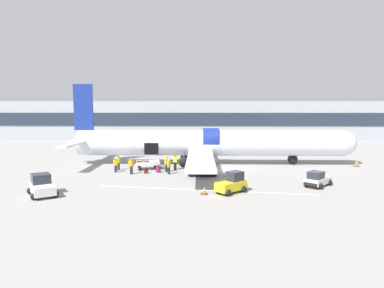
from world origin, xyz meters
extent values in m
plane|color=gray|center=(0.00, 0.00, 0.00)|extent=(500.00, 500.00, 0.00)
cube|color=silver|center=(-2.63, -9.90, 0.00)|extent=(18.95, 2.97, 0.01)
cube|color=#9EA3AD|center=(0.00, 37.45, 4.09)|extent=(105.48, 13.71, 8.17)
cube|color=#232D3D|center=(0.00, 30.54, 4.49)|extent=(103.37, 0.16, 2.62)
cylinder|color=silver|center=(-1.54, 3.48, 2.67)|extent=(33.01, 3.17, 3.17)
sphere|color=silver|center=(14.97, 3.48, 2.67)|extent=(3.01, 3.01, 3.01)
cone|color=silver|center=(-18.05, 3.48, 2.67)|extent=(3.64, 2.92, 2.92)
cylinder|color=navy|center=(-1.54, 3.44, 2.95)|extent=(1.98, 3.18, 3.18)
cube|color=navy|center=(-17.45, 3.48, 7.11)|extent=(2.38, 0.28, 5.70)
cube|color=silver|center=(-17.35, -0.41, 2.99)|extent=(1.16, 7.76, 0.20)
cube|color=silver|center=(-17.35, 7.36, 2.99)|extent=(1.16, 7.76, 0.20)
cube|color=silver|center=(-2.86, -3.93, 1.80)|extent=(2.75, 13.86, 0.40)
cube|color=silver|center=(-2.86, 10.88, 1.80)|extent=(2.75, 13.86, 0.40)
cylinder|color=#333842|center=(-2.66, -3.93, 1.02)|extent=(2.98, 1.98, 1.98)
cylinder|color=#333842|center=(-2.66, 10.88, 1.02)|extent=(2.98, 1.98, 1.98)
cube|color=black|center=(-8.80, 1.91, 2.11)|extent=(1.70, 0.12, 1.40)
cylinder|color=#56565B|center=(8.70, 3.48, 1.25)|extent=(0.22, 0.22, 1.25)
sphere|color=black|center=(8.70, 3.48, 0.62)|extent=(1.24, 1.24, 1.24)
cylinder|color=#56565B|center=(-4.84, 1.19, 1.25)|extent=(0.22, 0.22, 1.25)
sphere|color=black|center=(-4.84, 1.19, 0.62)|extent=(1.24, 1.24, 1.24)
cylinder|color=#56565B|center=(-4.84, 5.76, 1.25)|extent=(0.22, 0.22, 1.25)
sphere|color=black|center=(-4.84, 5.76, 0.62)|extent=(1.24, 1.24, 1.24)
cube|color=silver|center=(7.87, -8.20, 0.51)|extent=(2.98, 3.06, 0.55)
cube|color=#232833|center=(7.51, -8.58, 1.11)|extent=(1.73, 1.74, 0.64)
cube|color=black|center=(6.82, -9.32, 0.40)|extent=(0.94, 0.90, 0.27)
sphere|color=black|center=(6.72, -8.51, 0.28)|extent=(0.56, 0.56, 0.56)
sphere|color=black|center=(7.63, -9.36, 0.28)|extent=(0.56, 0.56, 0.56)
sphere|color=black|center=(8.10, -7.04, 0.28)|extent=(0.56, 0.56, 0.56)
sphere|color=black|center=(9.01, -7.89, 0.28)|extent=(0.56, 0.56, 0.56)
cube|color=silver|center=(-15.80, -12.00, 0.59)|extent=(3.13, 3.56, 0.71)
cube|color=#232833|center=(-16.11, -11.53, 1.33)|extent=(1.95, 1.96, 0.77)
cube|color=black|center=(-16.71, -10.63, 0.45)|extent=(1.30, 0.92, 0.35)
sphere|color=black|center=(-15.75, -10.67, 0.28)|extent=(0.56, 0.56, 0.56)
sphere|color=black|center=(-17.05, -11.53, 0.28)|extent=(0.56, 0.56, 0.56)
sphere|color=black|center=(-14.56, -12.47, 0.28)|extent=(0.56, 0.56, 0.56)
sphere|color=black|center=(-15.85, -13.33, 0.28)|extent=(0.56, 0.56, 0.56)
cube|color=yellow|center=(-0.32, -10.77, 0.61)|extent=(2.88, 2.75, 0.74)
cube|color=#232833|center=(0.04, -10.44, 1.38)|extent=(1.62, 1.60, 0.80)
cube|color=black|center=(0.75, -9.81, 0.46)|extent=(0.81, 0.90, 0.37)
sphere|color=black|center=(0.77, -10.57, 0.28)|extent=(0.56, 0.56, 0.56)
sphere|color=black|center=(0.00, -9.71, 0.28)|extent=(0.56, 0.56, 0.56)
sphere|color=black|center=(-0.64, -11.82, 0.28)|extent=(0.56, 0.56, 0.56)
sphere|color=black|center=(-1.41, -10.96, 0.28)|extent=(0.56, 0.56, 0.56)
cube|color=silver|center=(-8.93, -0.24, 0.57)|extent=(2.98, 2.16, 0.05)
cube|color=silver|center=(-7.65, 0.04, 0.78)|extent=(0.40, 1.59, 0.37)
cube|color=silver|center=(-8.77, -1.00, 0.78)|extent=(2.59, 0.62, 0.37)
cube|color=silver|center=(-9.10, 0.52, 0.78)|extent=(2.59, 0.62, 0.37)
cube|color=#333338|center=(-7.18, 0.14, 0.33)|extent=(0.90, 0.27, 0.06)
sphere|color=black|center=(-7.84, -0.83, 0.20)|extent=(0.40, 0.40, 0.40)
sphere|color=black|center=(-8.18, 0.75, 0.20)|extent=(0.40, 0.40, 0.40)
sphere|color=black|center=(-9.68, -1.23, 0.20)|extent=(0.40, 0.40, 0.40)
sphere|color=black|center=(-10.03, 0.35, 0.20)|extent=(0.40, 0.40, 0.40)
cube|color=black|center=(-9.95, -0.16, 0.76)|extent=(0.56, 0.25, 0.33)
cube|color=#1E2347|center=(-9.07, -0.09, 0.77)|extent=(0.49, 0.38, 0.34)
cube|color=olive|center=(-9.39, -0.68, 0.85)|extent=(0.51, 0.31, 0.52)
cylinder|color=#2D2D33|center=(-12.20, -0.83, 0.41)|extent=(0.41, 0.41, 0.82)
cylinder|color=#B7E019|center=(-12.20, -0.83, 1.15)|extent=(0.52, 0.52, 0.65)
sphere|color=brown|center=(-12.20, -0.83, 1.59)|extent=(0.23, 0.23, 0.23)
cylinder|color=#B7E019|center=(-12.09, -0.63, 1.08)|extent=(0.17, 0.17, 0.60)
cylinder|color=#B7E019|center=(-12.31, -1.03, 1.08)|extent=(0.17, 0.17, 0.60)
cylinder|color=#1E2338|center=(-6.62, -1.81, 0.44)|extent=(0.41, 0.41, 0.89)
cylinder|color=#CCE523|center=(-6.62, -1.81, 1.23)|extent=(0.53, 0.53, 0.70)
sphere|color=tan|center=(-6.62, -1.81, 1.71)|extent=(0.25, 0.25, 0.25)
cylinder|color=#CCE523|center=(-6.53, -1.58, 1.16)|extent=(0.17, 0.17, 0.64)
cylinder|color=#CCE523|center=(-6.70, -2.04, 1.16)|extent=(0.17, 0.17, 0.64)
cylinder|color=black|center=(-5.75, -0.51, 0.44)|extent=(0.45, 0.45, 0.88)
cylinder|color=#CCE523|center=(-5.75, -0.51, 1.23)|extent=(0.58, 0.58, 0.69)
sphere|color=brown|center=(-5.75, -0.51, 1.70)|extent=(0.24, 0.24, 0.24)
cylinder|color=#CCE523|center=(-5.92, -0.34, 1.15)|extent=(0.19, 0.19, 0.64)
cylinder|color=#CCE523|center=(-5.58, -0.69, 1.15)|extent=(0.19, 0.19, 0.64)
cylinder|color=#1E2338|center=(-6.25, -2.98, 0.39)|extent=(0.32, 0.32, 0.78)
cylinder|color=orange|center=(-6.25, -2.98, 1.08)|extent=(0.41, 0.41, 0.61)
sphere|color=beige|center=(-6.25, -2.98, 1.49)|extent=(0.21, 0.21, 0.21)
cylinder|color=orange|center=(-6.22, -2.77, 1.01)|extent=(0.13, 0.13, 0.56)
cylinder|color=orange|center=(-6.28, -3.19, 1.01)|extent=(0.13, 0.13, 0.56)
cylinder|color=#1E2338|center=(-12.21, -2.12, 0.39)|extent=(0.36, 0.36, 0.78)
cylinder|color=orange|center=(-12.21, -2.12, 1.09)|extent=(0.46, 0.46, 0.62)
sphere|color=#9E7556|center=(-12.21, -2.12, 1.51)|extent=(0.22, 0.22, 0.22)
cylinder|color=orange|center=(-12.41, -2.06, 1.02)|extent=(0.15, 0.15, 0.57)
cylinder|color=orange|center=(-12.00, -2.19, 1.02)|extent=(0.15, 0.15, 0.57)
cylinder|color=#1E2338|center=(-10.27, -3.15, 0.44)|extent=(0.41, 0.41, 0.88)
cylinder|color=orange|center=(-10.27, -3.15, 1.22)|extent=(0.53, 0.53, 0.69)
sphere|color=#9E7556|center=(-10.27, -3.15, 1.69)|extent=(0.24, 0.24, 0.24)
cylinder|color=orange|center=(-10.50, -3.23, 1.15)|extent=(0.17, 0.17, 0.63)
cylinder|color=orange|center=(-10.04, -3.06, 1.15)|extent=(0.17, 0.17, 0.63)
cube|color=#721951|center=(-7.49, -2.16, 0.36)|extent=(0.50, 0.44, 0.72)
cube|color=black|center=(-7.49, -2.16, 0.78)|extent=(0.25, 0.16, 0.12)
cube|color=#4C1E1E|center=(-8.76, -2.66, 0.25)|extent=(0.48, 0.43, 0.51)
cube|color=black|center=(-8.76, -2.66, 0.57)|extent=(0.23, 0.16, 0.12)
cube|color=black|center=(16.06, 2.16, 0.01)|extent=(0.64, 0.64, 0.03)
cone|color=orange|center=(16.06, 2.16, 0.39)|extent=(0.48, 0.48, 0.79)
cylinder|color=white|center=(16.06, 2.16, 0.43)|extent=(0.28, 0.28, 0.09)
cube|color=black|center=(-2.57, -11.25, 0.01)|extent=(0.53, 0.53, 0.03)
cone|color=orange|center=(-2.57, -11.25, 0.32)|extent=(0.40, 0.40, 0.64)
cylinder|color=white|center=(-2.57, -11.25, 0.35)|extent=(0.23, 0.23, 0.08)
cube|color=black|center=(-0.14, -4.22, 0.01)|extent=(0.57, 0.57, 0.03)
cone|color=orange|center=(-0.14, -4.22, 0.29)|extent=(0.42, 0.42, 0.57)
cylinder|color=white|center=(-0.14, -4.22, 0.31)|extent=(0.24, 0.24, 0.07)
camera|label=1|loc=(-2.99, -39.04, 7.36)|focal=32.00mm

